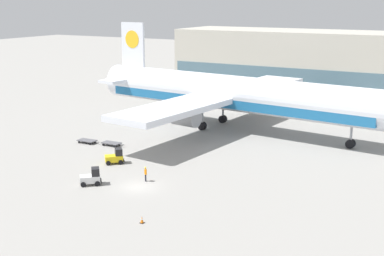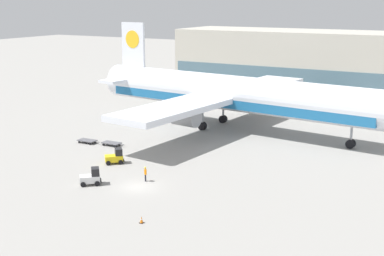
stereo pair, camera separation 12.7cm
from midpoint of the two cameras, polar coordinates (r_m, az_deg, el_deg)
ground_plane at (r=62.38m, az=-5.82°, el=-6.26°), size 400.00×400.00×0.00m
terminal_building at (r=125.34m, az=18.36°, el=6.43°), size 90.00×18.20×14.00m
airplane_main at (r=88.34m, az=4.06°, el=3.60°), size 58.02×48.57×17.00m
baggage_tug_mid at (r=71.16m, az=-8.24°, el=-3.07°), size 2.75×2.71×2.00m
baggage_tug_far at (r=63.63m, az=-10.72°, el=-5.20°), size 2.77×2.69×2.00m
baggage_dolly_lead at (r=81.92m, az=-11.17°, el=-1.33°), size 3.72×1.58×0.48m
baggage_dolly_second at (r=79.89m, az=-8.64°, el=-1.60°), size 3.72×1.58×0.48m
ground_crew_far at (r=63.79m, az=-5.04°, el=-4.78°), size 0.44×0.42×1.80m
traffic_cone_near at (r=52.62m, az=-5.44°, el=-9.72°), size 0.40×0.40×0.69m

